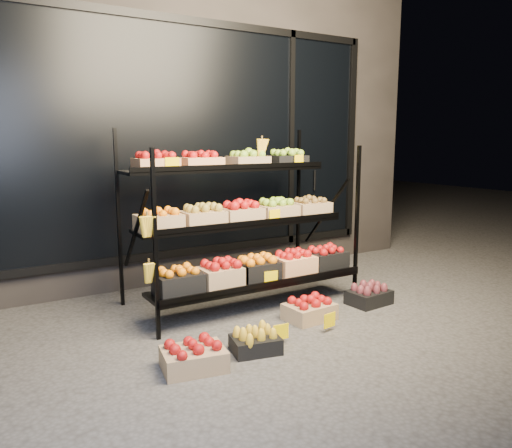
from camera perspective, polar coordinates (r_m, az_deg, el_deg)
ground at (r=4.40m, az=2.65°, el=-11.12°), size 24.00×24.00×0.00m
building at (r=6.42m, az=-10.43°, el=11.22°), size 6.00×2.08×3.50m
display_rack at (r=4.68m, az=-1.49°, el=0.17°), size 2.18×1.02×1.68m
tag_floor_a at (r=3.94m, az=2.86°, el=-12.75°), size 0.13×0.01×0.12m
tag_floor_b at (r=4.21m, az=8.40°, el=-11.33°), size 0.13×0.01×0.12m
floor_crate_left at (r=3.55m, az=-7.14°, el=-14.70°), size 0.47×0.38×0.21m
floor_crate_midleft at (r=3.79m, az=-0.06°, el=-13.23°), size 0.40×0.32×0.18m
floor_crate_midright at (r=4.44m, az=6.13°, el=-9.61°), size 0.43×0.33×0.21m
floor_crate_right at (r=4.93m, az=12.78°, el=-7.88°), size 0.41×0.31×0.20m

